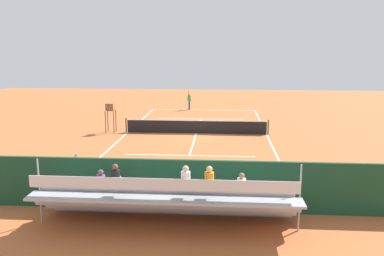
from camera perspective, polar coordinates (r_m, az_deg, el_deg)
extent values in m
plane|color=#BC6033|center=(29.47, 0.59, -0.76)|extent=(60.00, 60.00, 0.00)
cube|color=white|center=(40.27, 1.62, 2.53)|extent=(10.00, 0.10, 0.01)
cube|color=white|center=(18.89, -1.63, -7.76)|extent=(10.00, 0.10, 0.01)
cube|color=white|center=(29.57, 10.30, -0.89)|extent=(0.10, 22.00, 0.01)
cube|color=white|center=(30.20, -8.92, -0.59)|extent=(0.10, 22.00, 0.01)
cube|color=white|center=(35.40, 1.24, 1.30)|extent=(7.50, 0.10, 0.01)
cube|color=white|center=(23.60, -0.38, -3.83)|extent=(7.50, 0.10, 0.01)
cube|color=white|center=(29.47, 0.59, -0.75)|extent=(0.10, 12.10, 0.01)
cube|color=white|center=(40.27, 1.62, 2.53)|extent=(0.10, 0.30, 0.01)
cube|color=black|center=(29.38, 0.59, 0.11)|extent=(10.00, 0.02, 0.91)
cube|color=white|center=(29.29, 0.59, 1.04)|extent=(10.00, 0.04, 0.06)
cylinder|color=#2D5133|center=(29.48, 10.53, 0.11)|extent=(0.10, 0.10, 1.07)
cylinder|color=#2D5133|center=(30.12, -9.13, 0.40)|extent=(0.10, 0.10, 1.07)
cube|color=#194228|center=(15.75, -2.79, -7.90)|extent=(18.00, 0.16, 2.00)
cube|color=#9EA0A5|center=(15.70, -2.92, -10.99)|extent=(9.00, 0.10, 0.45)
cube|color=#9EA0A5|center=(15.31, -3.10, -10.84)|extent=(9.00, 0.80, 0.08)
cube|color=#9EA0A5|center=(15.73, -2.91, -10.95)|extent=(9.00, 0.04, 0.45)
cube|color=silver|center=(15.06, -3.16, -9.51)|extent=(8.60, 0.36, 0.04)
cube|color=silver|center=(14.83, -3.26, -9.03)|extent=(8.60, 0.03, 0.36)
cube|color=#9EA0A5|center=(14.41, -3.53, -10.38)|extent=(9.00, 0.80, 0.08)
cube|color=#9EA0A5|center=(14.83, -3.32, -10.51)|extent=(9.00, 0.04, 0.45)
cube|color=silver|center=(14.16, -3.61, -8.95)|extent=(8.60, 0.36, 0.04)
cube|color=silver|center=(13.93, -3.72, -8.44)|extent=(8.60, 0.03, 0.36)
cube|color=#9EA0A5|center=(13.51, -4.02, -9.86)|extent=(9.00, 0.80, 0.08)
cube|color=#9EA0A5|center=(13.92, -3.78, -10.01)|extent=(9.00, 0.04, 0.45)
cube|color=silver|center=(13.27, -4.11, -8.33)|extent=(8.60, 0.36, 0.04)
cube|color=silver|center=(13.03, -4.24, -7.76)|extent=(8.60, 0.03, 0.36)
cylinder|color=#9EA0A5|center=(14.41, 14.73, -9.41)|extent=(0.06, 0.06, 2.35)
cylinder|color=#9EA0A5|center=(15.54, -20.39, -8.21)|extent=(0.06, 0.06, 2.35)
cube|color=#2D2D33|center=(15.55, -9.97, -8.83)|extent=(0.32, 0.40, 0.12)
cylinder|color=red|center=(15.34, -10.12, -7.99)|extent=(0.30, 0.30, 0.45)
sphere|color=beige|center=(15.24, -10.16, -6.83)|extent=(0.20, 0.20, 0.20)
cube|color=#2D2D33|center=(13.71, -10.41, -7.65)|extent=(0.32, 0.40, 0.12)
cylinder|color=black|center=(13.51, -10.58, -6.67)|extent=(0.30, 0.30, 0.45)
sphere|color=brown|center=(13.42, -10.63, -5.35)|extent=(0.20, 0.20, 0.20)
cube|color=#2D2D33|center=(13.28, 2.42, -8.09)|extent=(0.32, 0.40, 0.12)
cylinder|color=orange|center=(13.08, 2.42, -7.09)|extent=(0.30, 0.30, 0.45)
sphere|color=beige|center=(12.98, 2.43, -5.73)|extent=(0.20, 0.20, 0.20)
cube|color=#2D2D33|center=(14.78, -12.34, -8.16)|extent=(0.32, 0.40, 0.12)
cylinder|color=purple|center=(14.58, -12.52, -7.26)|extent=(0.30, 0.30, 0.45)
sphere|color=brown|center=(14.48, -12.57, -6.04)|extent=(0.20, 0.20, 0.20)
cube|color=#2D2D33|center=(13.33, -0.84, -8.02)|extent=(0.32, 0.40, 0.12)
cylinder|color=white|center=(13.12, -0.89, -7.02)|extent=(0.30, 0.30, 0.45)
sphere|color=beige|center=(13.02, -0.89, -5.66)|extent=(0.20, 0.20, 0.20)
cube|color=#2D2D33|center=(14.20, 6.84, -8.79)|extent=(0.32, 0.40, 0.12)
cylinder|color=white|center=(13.99, 6.89, -7.86)|extent=(0.30, 0.30, 0.45)
sphere|color=#8C6647|center=(13.89, 6.92, -6.60)|extent=(0.20, 0.20, 0.20)
cylinder|color=brown|center=(30.47, -10.52, 0.99)|extent=(0.07, 0.07, 1.60)
cylinder|color=brown|center=(30.63, -11.61, 1.00)|extent=(0.07, 0.07, 1.60)
cylinder|color=brown|center=(29.90, -10.81, 0.78)|extent=(0.07, 0.07, 1.60)
cylinder|color=brown|center=(30.06, -11.92, 0.79)|extent=(0.07, 0.07, 1.60)
cube|color=brown|center=(30.12, -11.28, 2.44)|extent=(0.56, 0.56, 0.06)
cube|color=brown|center=(29.86, -11.42, 2.88)|extent=(0.56, 0.06, 0.48)
cube|color=brown|center=(30.03, -10.81, 2.72)|extent=(0.04, 0.48, 0.04)
cube|color=brown|center=(30.17, -11.76, 2.73)|extent=(0.04, 0.48, 0.04)
cube|color=#33383D|center=(16.58, 5.31, -8.95)|extent=(1.80, 0.40, 0.05)
cylinder|color=#33383D|center=(16.69, 7.91, -9.70)|extent=(0.06, 0.06, 0.45)
cylinder|color=#33383D|center=(16.66, 2.68, -9.63)|extent=(0.06, 0.06, 0.45)
cube|color=#33383D|center=(16.31, 5.34, -8.18)|extent=(1.80, 0.04, 0.36)
cube|color=#B22D2D|center=(16.57, -1.74, -9.92)|extent=(0.90, 0.36, 0.36)
cylinder|color=navy|center=(40.49, -0.36, 3.19)|extent=(0.14, 0.14, 0.85)
cylinder|color=navy|center=(40.28, -0.40, 3.14)|extent=(0.14, 0.14, 0.85)
cylinder|color=green|center=(40.29, -0.38, 4.19)|extent=(0.37, 0.37, 0.60)
sphere|color=tan|center=(40.24, -0.38, 4.77)|extent=(0.22, 0.22, 0.22)
cylinder|color=tan|center=(40.01, -0.42, 4.86)|extent=(0.25, 0.10, 0.55)
cylinder|color=tan|center=(40.50, -0.35, 4.27)|extent=(0.09, 0.09, 0.50)
cylinder|color=black|center=(40.30, -1.49, 2.55)|extent=(0.15, 0.26, 0.03)
torus|color=#D8CC4C|center=(40.52, -1.28, 2.61)|extent=(0.41, 0.41, 0.02)
cylinder|color=white|center=(40.52, -1.28, 2.61)|extent=(0.25, 0.25, 0.00)
sphere|color=#CCDB33|center=(37.78, 2.33, 1.98)|extent=(0.07, 0.07, 0.07)
cylinder|color=#232328|center=(17.41, -16.07, -8.45)|extent=(0.14, 0.14, 0.85)
cylinder|color=#232328|center=(17.60, -15.85, -8.21)|extent=(0.14, 0.14, 0.85)
cylinder|color=pink|center=(17.28, -16.09, -6.06)|extent=(0.37, 0.37, 0.60)
sphere|color=beige|center=(17.16, -16.17, -4.75)|extent=(0.22, 0.22, 0.22)
cylinder|color=beige|center=(17.34, -15.96, -4.27)|extent=(0.25, 0.10, 0.55)
cylinder|color=beige|center=(17.07, -16.33, -6.18)|extent=(0.09, 0.09, 0.50)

